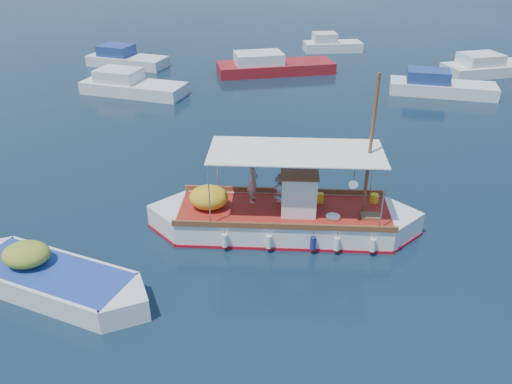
{
  "coord_description": "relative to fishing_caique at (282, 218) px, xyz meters",
  "views": [
    {
      "loc": [
        -0.93,
        -15.55,
        10.42
      ],
      "look_at": [
        -1.4,
        0.0,
        1.88
      ],
      "focal_mm": 35.0,
      "sensor_mm": 36.0,
      "label": 1
    }
  ],
  "objects": [
    {
      "name": "ground",
      "position": [
        0.44,
        -0.4,
        -0.56
      ],
      "size": [
        160.0,
        160.0,
        0.0
      ],
      "primitive_type": "plane",
      "color": "black",
      "rests_on": "ground"
    },
    {
      "name": "dinghy",
      "position": [
        -7.34,
        -3.69,
        -0.19
      ],
      "size": [
        6.72,
        3.76,
        1.76
      ],
      "rotation": [
        0.0,
        0.0,
        -0.37
      ],
      "color": "white",
      "rests_on": "ground"
    },
    {
      "name": "bg_boat_e",
      "position": [
        16.01,
        22.27,
        -0.06
      ],
      "size": [
        7.64,
        4.46,
        1.8
      ],
      "rotation": [
        0.0,
        0.0,
        0.27
      ],
      "color": "silver",
      "rests_on": "ground"
    },
    {
      "name": "bg_boat_far_w",
      "position": [
        -12.21,
        23.87,
        -0.06
      ],
      "size": [
        6.75,
        4.08,
        1.8
      ],
      "rotation": [
        0.0,
        0.0,
        -0.3
      ],
      "color": "silver",
      "rests_on": "ground"
    },
    {
      "name": "bg_boat_nw",
      "position": [
        -9.94,
        16.66,
        -0.06
      ],
      "size": [
        7.42,
        4.25,
        1.8
      ],
      "rotation": [
        0.0,
        0.0,
        -0.28
      ],
      "color": "silver",
      "rests_on": "ground"
    },
    {
      "name": "fishing_caique",
      "position": [
        0.0,
        0.0,
        0.0
      ],
      "size": [
        10.36,
        3.09,
        6.32
      ],
      "rotation": [
        0.0,
        0.0,
        -0.02
      ],
      "color": "white",
      "rests_on": "ground"
    },
    {
      "name": "bg_boat_n",
      "position": [
        -0.42,
        22.11,
        -0.06
      ],
      "size": [
        9.24,
        4.73,
        1.8
      ],
      "rotation": [
        0.0,
        0.0,
        0.23
      ],
      "color": "maroon",
      "rests_on": "ground"
    },
    {
      "name": "bg_boat_far_n",
      "position": [
        4.81,
        29.52,
        -0.06
      ],
      "size": [
        5.28,
        2.64,
        1.8
      ],
      "rotation": [
        0.0,
        0.0,
        0.13
      ],
      "color": "silver",
      "rests_on": "ground"
    },
    {
      "name": "bg_boat_ne",
      "position": [
        10.84,
        17.2,
        -0.06
      ],
      "size": [
        7.16,
        3.56,
        1.8
      ],
      "rotation": [
        0.0,
        0.0,
        -0.21
      ],
      "color": "silver",
      "rests_on": "ground"
    }
  ]
}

